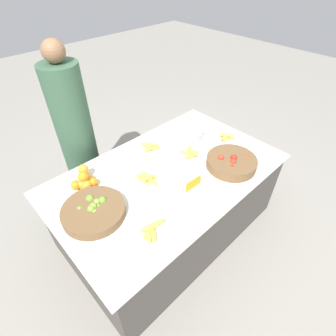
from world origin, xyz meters
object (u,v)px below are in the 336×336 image
metal_bowl (184,132)px  lime_bowl (94,211)px  price_sign (193,184)px  tomato_basket (232,162)px  vendor_person (77,139)px

metal_bowl → lime_bowl: bearing=-167.5°
lime_bowl → price_sign: size_ratio=2.87×
metal_bowl → price_sign: (-0.45, -0.52, 0.01)m
tomato_basket → vendor_person: 1.33m
vendor_person → tomato_basket: bearing=-57.2°
tomato_basket → vendor_person: vendor_person is taller
tomato_basket → metal_bowl: size_ratio=1.08×
metal_bowl → price_sign: 0.69m
lime_bowl → tomato_basket: 1.09m
tomato_basket → price_sign: (-0.40, 0.04, 0.00)m
tomato_basket → vendor_person: (-0.72, 1.12, 0.01)m
lime_bowl → vendor_person: vendor_person is taller
tomato_basket → vendor_person: size_ratio=0.26×
metal_bowl → tomato_basket: bearing=-95.0°
price_sign → metal_bowl: bearing=52.4°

